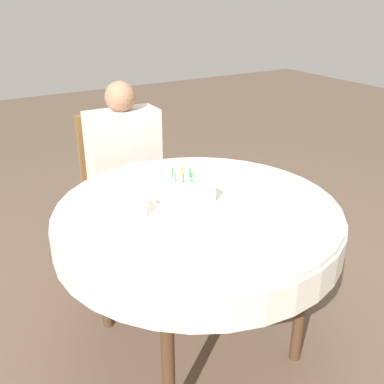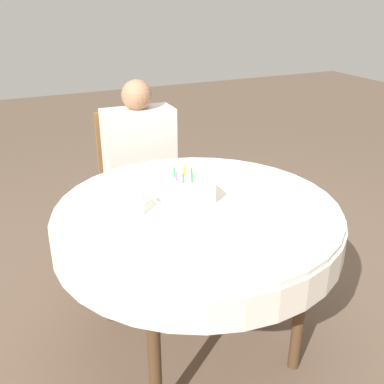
% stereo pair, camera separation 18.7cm
% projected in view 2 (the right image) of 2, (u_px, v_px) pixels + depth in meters
% --- Properties ---
extents(ground_plane, '(12.00, 12.00, 0.00)m').
position_uv_depth(ground_plane, '(197.00, 341.00, 2.18)').
color(ground_plane, brown).
extents(dining_table, '(1.21, 1.21, 0.73)m').
position_uv_depth(dining_table, '(197.00, 224.00, 1.92)').
color(dining_table, silver).
rests_on(dining_table, ground_plane).
extents(chair, '(0.47, 0.47, 0.88)m').
position_uv_depth(chair, '(137.00, 180.00, 2.81)').
color(chair, brown).
rests_on(chair, ground_plane).
extents(person, '(0.41, 0.30, 1.10)m').
position_uv_depth(person, '(141.00, 157.00, 2.65)').
color(person, '#9E7051').
rests_on(person, ground_plane).
extents(napkin, '(0.26, 0.26, 0.00)m').
position_uv_depth(napkin, '(184.00, 199.00, 1.94)').
color(napkin, white).
rests_on(napkin, dining_table).
extents(birthday_cake, '(0.21, 0.21, 0.14)m').
position_uv_depth(birthday_cake, '(183.00, 189.00, 1.92)').
color(birthday_cake, white).
rests_on(birthday_cake, dining_table).
extents(drinking_glass, '(0.06, 0.06, 0.10)m').
position_uv_depth(drinking_glass, '(136.00, 202.00, 1.79)').
color(drinking_glass, silver).
rests_on(drinking_glass, dining_table).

